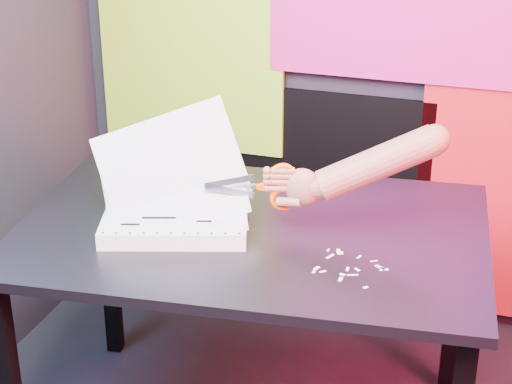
% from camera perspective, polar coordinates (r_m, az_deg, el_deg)
% --- Properties ---
extents(room, '(3.01, 3.01, 2.71)m').
position_cam_1_polar(room, '(1.61, 10.34, 6.28)').
color(room, black).
rests_on(room, ground).
extents(backdrop, '(2.88, 0.05, 2.08)m').
position_cam_1_polar(backdrop, '(3.11, 15.09, 6.85)').
color(backdrop, red).
rests_on(backdrop, ground).
extents(work_table, '(1.41, 1.02, 0.75)m').
position_cam_1_polar(work_table, '(2.47, -0.30, -3.99)').
color(work_table, black).
rests_on(work_table, ground).
extents(printout_stack, '(0.50, 0.40, 0.37)m').
position_cam_1_polar(printout_stack, '(2.43, -5.38, -1.61)').
color(printout_stack, beige).
rests_on(printout_stack, work_table).
extents(scissors, '(0.25, 0.08, 0.14)m').
position_cam_1_polar(scissors, '(2.36, 1.37, 0.34)').
color(scissors, silver).
rests_on(scissors, printout_stack).
extents(hand_forearm, '(0.47, 0.18, 0.24)m').
position_cam_1_polar(hand_forearm, '(2.35, 7.26, 1.68)').
color(hand_forearm, '#8D5742').
rests_on(hand_forearm, work_table).
extents(paper_clippings, '(0.19, 0.19, 0.00)m').
position_cam_1_polar(paper_clippings, '(2.24, 6.27, -4.93)').
color(paper_clippings, silver).
rests_on(paper_clippings, work_table).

